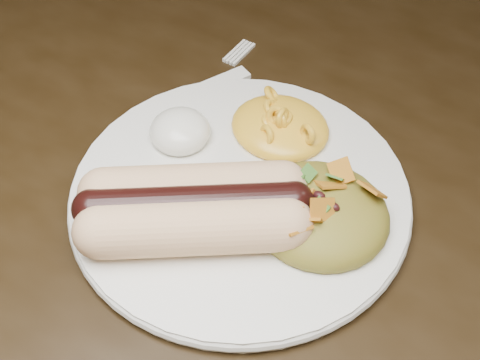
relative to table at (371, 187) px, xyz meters
The scene contains 7 objects.
table is the anchor object (origin of this frame).
plate 0.18m from the table, 109.93° to the right, with size 0.25×0.25×0.01m, color silver.
hotdog 0.24m from the table, 107.78° to the right, with size 0.13×0.13×0.04m.
mac_and_cheese 0.16m from the table, 127.14° to the right, with size 0.08×0.07×0.03m, color #F7AB43.
sour_cream 0.21m from the table, 133.24° to the right, with size 0.05×0.05×0.03m, color white.
taco_salad 0.19m from the table, 86.29° to the right, with size 0.10×0.09×0.04m.
fork 0.19m from the table, 156.00° to the right, with size 0.02×0.14×0.00m, color white.
Camera 1 is at (0.12, -0.41, 1.13)m, focal length 50.00 mm.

